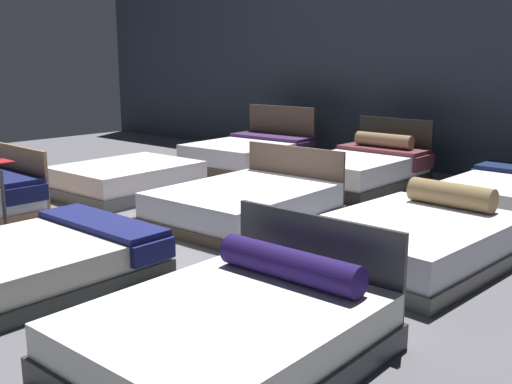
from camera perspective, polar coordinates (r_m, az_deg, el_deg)
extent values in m
cube|color=#5B5B60|center=(7.39, -2.05, -3.10)|extent=(18.00, 18.00, 0.02)
cube|color=#333D4C|center=(11.13, 15.84, 10.90)|extent=(18.00, 0.06, 3.50)
cube|color=#9A714A|center=(8.24, -21.45, 0.97)|extent=(1.44, 0.06, 0.90)
cube|color=#171C4F|center=(7.45, -20.80, -0.25)|extent=(0.07, 0.51, 0.19)
cube|color=#2C302D|center=(5.84, -20.15, -7.35)|extent=(1.59, 2.00, 0.14)
cube|color=silver|center=(5.78, -20.29, -5.60)|extent=(1.53, 1.94, 0.23)
cube|color=navy|center=(6.09, -14.39, -2.83)|extent=(1.56, 0.48, 0.06)
cube|color=navy|center=(6.78, -18.11, -2.65)|extent=(0.07, 0.47, 0.19)
cube|color=navy|center=(5.52, -9.66, -5.61)|extent=(0.07, 0.47, 0.19)
cube|color=#303235|center=(4.11, -2.83, -14.89)|extent=(1.64, 2.03, 0.18)
cube|color=white|center=(4.02, -2.86, -12.33)|extent=(1.58, 1.97, 0.22)
cube|color=#303235|center=(4.69, 5.59, -7.06)|extent=(1.50, 0.07, 0.83)
cylinder|color=#1D114C|center=(4.41, 3.18, -6.84)|extent=(1.18, 0.26, 0.23)
cube|color=#4A4E51|center=(9.16, -12.01, 0.35)|extent=(1.56, 1.99, 0.18)
cube|color=silver|center=(9.12, -12.07, 1.74)|extent=(1.50, 1.93, 0.28)
cube|color=brown|center=(7.48, -1.19, -2.31)|extent=(1.74, 2.18, 0.13)
cube|color=silver|center=(7.42, -1.19, -0.73)|extent=(1.68, 2.12, 0.29)
cube|color=brown|center=(8.21, 3.64, 1.49)|extent=(1.57, 0.10, 0.82)
cube|color=#545552|center=(6.19, 14.44, -5.82)|extent=(1.70, 2.17, 0.15)
cube|color=white|center=(6.12, 14.55, -3.85)|extent=(1.64, 2.11, 0.29)
cylinder|color=olive|center=(6.69, 17.94, -0.25)|extent=(0.93, 0.31, 0.26)
cube|color=brown|center=(10.96, -0.85, 2.61)|extent=(1.73, 2.16, 0.18)
cube|color=silver|center=(10.92, -0.86, 3.88)|extent=(1.67, 2.09, 0.31)
cube|color=brown|center=(11.70, 2.36, 5.47)|extent=(1.52, 0.13, 1.08)
cube|color=#3E244F|center=(11.46, 1.44, 5.23)|extent=(1.62, 0.65, 0.06)
cube|color=#3E244F|center=(11.98, -1.65, 4.66)|extent=(0.09, 0.56, 0.31)
cube|color=#3E244F|center=(11.02, 4.79, 3.92)|extent=(0.09, 0.56, 0.31)
cube|color=black|center=(9.54, 9.59, 0.96)|extent=(1.45, 2.15, 0.19)
cube|color=silver|center=(9.49, 9.64, 2.42)|extent=(1.39, 2.09, 0.31)
cube|color=black|center=(10.37, 12.89, 4.04)|extent=(1.35, 0.05, 1.01)
cube|color=brown|center=(10.08, 11.94, 3.98)|extent=(1.42, 0.63, 0.06)
cube|color=brown|center=(10.48, 8.50, 3.62)|extent=(0.07, 0.62, 0.23)
cube|color=brown|center=(9.76, 15.55, 2.65)|extent=(0.07, 0.62, 0.23)
cylinder|color=#8A6C4A|center=(10.06, 11.98, 4.80)|extent=(0.98, 0.23, 0.22)
cube|color=#111D41|center=(9.52, 20.40, 1.52)|extent=(0.07, 0.59, 0.25)
cylinder|color=#3F3F44|center=(7.03, -22.38, -4.73)|extent=(0.24, 0.24, 0.02)
cylinder|color=#3F3F44|center=(6.92, -22.66, -1.52)|extent=(0.04, 0.04, 0.83)
cube|color=#B21E1E|center=(6.83, -23.02, 2.68)|extent=(0.28, 0.20, 0.01)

